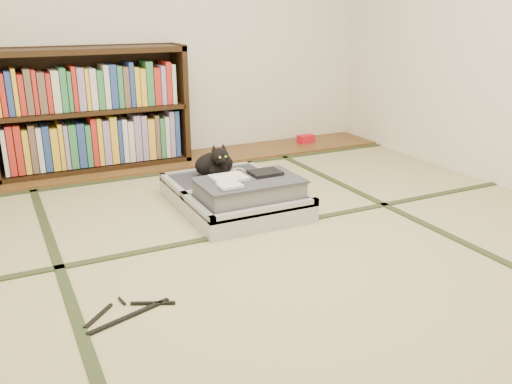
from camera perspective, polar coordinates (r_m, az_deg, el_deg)
name	(u,v)px	position (r m, az deg, el deg)	size (l,w,h in m)	color
floor	(278,260)	(2.75, 2.33, -7.20)	(4.50, 4.50, 0.00)	tan
wood_strip	(161,162)	(4.50, -10.00, 3.09)	(4.00, 0.50, 0.02)	brown
red_item	(306,139)	(5.07, 5.28, 5.60)	(0.15, 0.09, 0.07)	red
tatami_borders	(237,226)	(3.15, -1.98, -3.61)	(4.00, 4.50, 0.01)	#2D381E
bookcase	(92,112)	(4.36, -16.93, 8.03)	(1.46, 0.33, 0.94)	black
suitcase	(236,195)	(3.40, -2.07, -0.29)	(0.69, 0.92, 0.27)	#B3B3B8
cat	(216,164)	(3.61, -4.28, 2.97)	(0.31, 0.31, 0.25)	black
cable_coil	(238,171)	(3.73, -1.93, 2.24)	(0.10, 0.10, 0.02)	white
hanger	(128,312)	(2.36, -13.34, -12.23)	(0.39, 0.24, 0.01)	black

